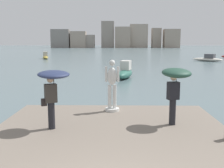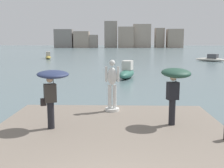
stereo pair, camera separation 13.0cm
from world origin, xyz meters
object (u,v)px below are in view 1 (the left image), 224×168
(statue_white_figure, at_px, (112,87))
(onlooker_right, at_px, (176,80))
(onlooker_left, at_px, (53,83))
(boat_leftward, at_px, (208,59))
(boat_rightward, at_px, (45,56))
(boat_far, at_px, (125,72))

(statue_white_figure, relative_size, onlooker_right, 1.06)
(statue_white_figure, distance_m, onlooker_left, 3.01)
(statue_white_figure, distance_m, boat_leftward, 38.14)
(onlooker_right, xyz_separation_m, boat_rightward, (-15.52, 42.47, -1.46))
(statue_white_figure, distance_m, boat_far, 13.37)
(statue_white_figure, xyz_separation_m, boat_far, (0.93, 13.31, -0.84))
(statue_white_figure, bearing_deg, boat_rightward, 108.16)
(onlooker_left, distance_m, boat_rightward, 44.51)
(statue_white_figure, height_order, boat_leftward, statue_white_figure)
(onlooker_right, bearing_deg, boat_far, 94.70)
(onlooker_left, relative_size, boat_far, 0.47)
(onlooker_left, relative_size, boat_rightward, 0.47)
(boat_leftward, distance_m, boat_rightward, 29.28)
(onlooker_right, relative_size, boat_leftward, 0.41)
(onlooker_left, height_order, boat_leftward, onlooker_left)
(boat_rightward, bearing_deg, onlooker_right, -69.93)
(boat_far, bearing_deg, onlooker_right, -85.30)
(boat_far, bearing_deg, statue_white_figure, -94.01)
(onlooker_left, distance_m, boat_leftward, 41.02)
(onlooker_right, bearing_deg, boat_leftward, 70.23)
(statue_white_figure, distance_m, onlooker_right, 2.87)
(statue_white_figure, height_order, onlooker_left, statue_white_figure)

